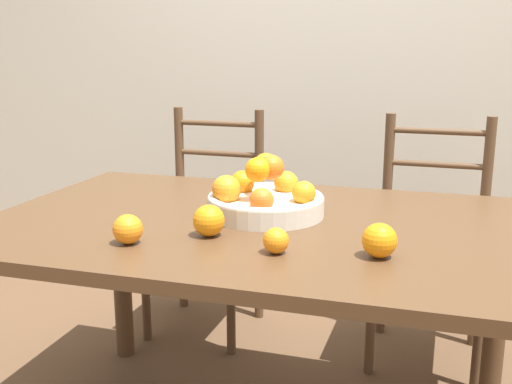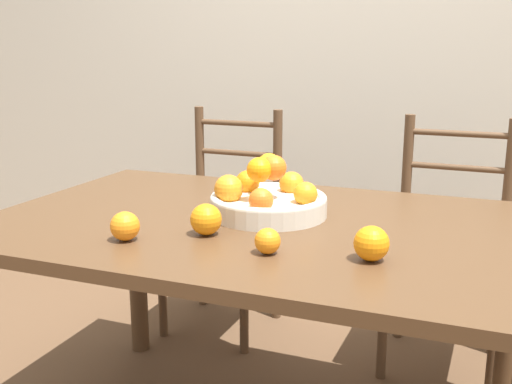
{
  "view_description": "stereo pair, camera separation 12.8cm",
  "coord_description": "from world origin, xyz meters",
  "px_view_note": "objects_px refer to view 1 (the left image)",
  "views": [
    {
      "loc": [
        0.45,
        -1.55,
        1.19
      ],
      "look_at": [
        0.0,
        -0.04,
        0.82
      ],
      "focal_mm": 42.0,
      "sensor_mm": 36.0,
      "label": 1
    },
    {
      "loc": [
        0.58,
        -1.51,
        1.19
      ],
      "look_at": [
        0.0,
        -0.04,
        0.82
      ],
      "focal_mm": 42.0,
      "sensor_mm": 36.0,
      "label": 2
    }
  ],
  "objects_px": {
    "fruit_bowl": "(265,198)",
    "chair_right": "(431,241)",
    "orange_loose_3": "(379,240)",
    "orange_loose_1": "(209,221)",
    "orange_loose_2": "(128,229)",
    "chair_left": "(207,222)",
    "orange_loose_0": "(276,241)"
  },
  "relations": [
    {
      "from": "chair_right",
      "to": "chair_left",
      "type": "bearing_deg",
      "value": -178.46
    },
    {
      "from": "orange_loose_0",
      "to": "orange_loose_3",
      "type": "xyz_separation_m",
      "value": [
        0.23,
        0.04,
        0.01
      ]
    },
    {
      "from": "orange_loose_1",
      "to": "chair_right",
      "type": "relative_size",
      "value": 0.09
    },
    {
      "from": "fruit_bowl",
      "to": "chair_right",
      "type": "bearing_deg",
      "value": 56.46
    },
    {
      "from": "orange_loose_0",
      "to": "orange_loose_2",
      "type": "distance_m",
      "value": 0.37
    },
    {
      "from": "fruit_bowl",
      "to": "orange_loose_1",
      "type": "relative_size",
      "value": 4.1
    },
    {
      "from": "orange_loose_1",
      "to": "orange_loose_2",
      "type": "xyz_separation_m",
      "value": [
        -0.17,
        -0.12,
        -0.0
      ]
    },
    {
      "from": "orange_loose_1",
      "to": "chair_right",
      "type": "bearing_deg",
      "value": 59.64
    },
    {
      "from": "orange_loose_1",
      "to": "chair_left",
      "type": "height_order",
      "value": "chair_left"
    },
    {
      "from": "fruit_bowl",
      "to": "orange_loose_0",
      "type": "height_order",
      "value": "fruit_bowl"
    },
    {
      "from": "orange_loose_1",
      "to": "orange_loose_2",
      "type": "bearing_deg",
      "value": -145.16
    },
    {
      "from": "orange_loose_3",
      "to": "chair_right",
      "type": "relative_size",
      "value": 0.09
    },
    {
      "from": "orange_loose_3",
      "to": "fruit_bowl",
      "type": "bearing_deg",
      "value": 142.04
    },
    {
      "from": "orange_loose_1",
      "to": "orange_loose_2",
      "type": "relative_size",
      "value": 1.11
    },
    {
      "from": "orange_loose_2",
      "to": "chair_right",
      "type": "relative_size",
      "value": 0.08
    },
    {
      "from": "orange_loose_3",
      "to": "orange_loose_1",
      "type": "bearing_deg",
      "value": 174.71
    },
    {
      "from": "fruit_bowl",
      "to": "orange_loose_2",
      "type": "height_order",
      "value": "fruit_bowl"
    },
    {
      "from": "orange_loose_2",
      "to": "chair_right",
      "type": "xyz_separation_m",
      "value": [
        0.72,
        1.06,
        -0.29
      ]
    },
    {
      "from": "orange_loose_0",
      "to": "chair_left",
      "type": "height_order",
      "value": "chair_left"
    },
    {
      "from": "fruit_bowl",
      "to": "chair_right",
      "type": "xyz_separation_m",
      "value": [
        0.47,
        0.71,
        -0.31
      ]
    },
    {
      "from": "orange_loose_1",
      "to": "chair_right",
      "type": "height_order",
      "value": "chair_right"
    },
    {
      "from": "orange_loose_0",
      "to": "orange_loose_1",
      "type": "xyz_separation_m",
      "value": [
        -0.2,
        0.08,
        0.01
      ]
    },
    {
      "from": "chair_left",
      "to": "fruit_bowl",
      "type": "bearing_deg",
      "value": -55.34
    },
    {
      "from": "orange_loose_0",
      "to": "chair_left",
      "type": "xyz_separation_m",
      "value": [
        -0.58,
        1.02,
        -0.28
      ]
    },
    {
      "from": "fruit_bowl",
      "to": "orange_loose_3",
      "type": "relative_size",
      "value": 4.15
    },
    {
      "from": "fruit_bowl",
      "to": "orange_loose_3",
      "type": "bearing_deg",
      "value": -37.96
    },
    {
      "from": "chair_right",
      "to": "orange_loose_3",
      "type": "bearing_deg",
      "value": -95.29
    },
    {
      "from": "chair_right",
      "to": "orange_loose_1",
      "type": "bearing_deg",
      "value": -118.82
    },
    {
      "from": "orange_loose_3",
      "to": "chair_right",
      "type": "bearing_deg",
      "value": 83.17
    },
    {
      "from": "orange_loose_1",
      "to": "orange_loose_3",
      "type": "distance_m",
      "value": 0.44
    },
    {
      "from": "orange_loose_2",
      "to": "chair_right",
      "type": "bearing_deg",
      "value": 55.8
    },
    {
      "from": "fruit_bowl",
      "to": "orange_loose_0",
      "type": "distance_m",
      "value": 0.34
    }
  ]
}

